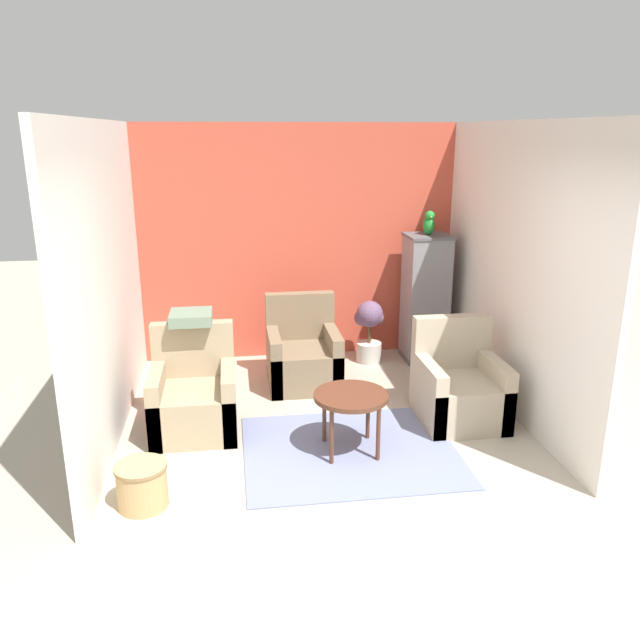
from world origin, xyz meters
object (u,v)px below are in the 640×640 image
(coffee_table, at_px, (351,400))
(armchair_middle, at_px, (303,357))
(parrot, at_px, (429,224))
(armchair_right, at_px, (459,390))
(birdcage, at_px, (425,298))
(potted_plant, at_px, (369,327))
(wicker_basket, at_px, (142,484))
(armchair_left, at_px, (194,399))

(coffee_table, distance_m, armchair_middle, 1.58)
(armchair_middle, relative_size, parrot, 3.40)
(armchair_right, relative_size, birdcage, 0.63)
(coffee_table, height_order, potted_plant, potted_plant)
(armchair_right, xyz_separation_m, potted_plant, (-0.50, 1.64, 0.12))
(wicker_basket, bearing_deg, armchair_middle, 56.19)
(armchair_left, relative_size, birdcage, 0.63)
(wicker_basket, bearing_deg, armchair_right, 20.73)
(armchair_middle, distance_m, potted_plant, 1.02)
(parrot, xyz_separation_m, wicker_basket, (-2.94, -2.69, -1.45))
(parrot, relative_size, potted_plant, 0.37)
(armchair_right, height_order, birdcage, birdcage)
(coffee_table, relative_size, armchair_middle, 0.67)
(armchair_right, bearing_deg, birdcage, 84.27)
(birdcage, height_order, wicker_basket, birdcage)
(armchair_right, distance_m, armchair_middle, 1.73)
(armchair_left, bearing_deg, potted_plant, 37.49)
(coffee_table, height_order, parrot, parrot)
(coffee_table, height_order, armchair_middle, armchair_middle)
(birdcage, distance_m, potted_plant, 0.74)
(parrot, bearing_deg, armchair_left, -150.23)
(birdcage, relative_size, potted_plant, 2.02)
(armchair_right, bearing_deg, armchair_middle, 141.12)
(birdcage, height_order, parrot, parrot)
(potted_plant, bearing_deg, birdcage, -0.51)
(wicker_basket, bearing_deg, birdcage, 42.41)
(coffee_table, relative_size, potted_plant, 0.85)
(parrot, bearing_deg, wicker_basket, -137.57)
(wicker_basket, bearing_deg, armchair_left, 74.87)
(armchair_left, bearing_deg, birdcage, 29.73)
(armchair_right, height_order, parrot, parrot)
(coffee_table, height_order, armchair_right, armchair_right)
(armchair_left, relative_size, wicker_basket, 2.49)
(armchair_middle, bearing_deg, wicker_basket, -123.81)
(armchair_middle, height_order, wicker_basket, armchair_middle)
(armchair_left, distance_m, potted_plant, 2.47)
(armchair_left, xyz_separation_m, birdcage, (2.62, 1.49, 0.45))
(armchair_middle, bearing_deg, parrot, 20.09)
(armchair_left, distance_m, armchair_right, 2.46)
(birdcage, bearing_deg, armchair_middle, -159.99)
(armchair_left, height_order, potted_plant, armchair_left)
(armchair_left, xyz_separation_m, parrot, (2.62, 1.50, 1.33))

